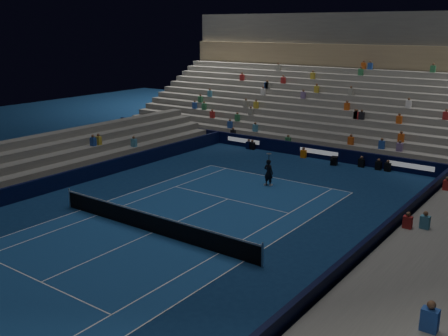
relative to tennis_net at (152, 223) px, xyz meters
name	(u,v)px	position (x,y,z in m)	size (l,w,h in m)	color
ground	(153,233)	(0.00, 0.00, -0.50)	(90.00, 90.00, 0.00)	navy
court_surface	(153,233)	(0.00, 0.00, -0.50)	(10.97, 23.77, 0.01)	navy
sponsor_barrier_far	(320,152)	(0.00, 18.50, 0.00)	(44.00, 0.25, 1.00)	black
sponsor_barrier_east	(335,278)	(9.70, 0.00, 0.00)	(0.25, 37.00, 1.00)	black
sponsor_barrier_west	(35,188)	(-9.70, 0.00, 0.00)	(0.25, 37.00, 1.00)	black
grandstand_main	(368,101)	(0.00, 27.90, 2.87)	(44.00, 15.20, 11.20)	slate
grandstand_east	(428,294)	(13.17, 0.00, 0.41)	(5.00, 37.00, 2.50)	slate
grandstand_west	(1,172)	(-13.17, 0.00, 0.41)	(5.00, 37.00, 2.50)	slate
tennis_net	(152,223)	(0.00, 0.00, 0.00)	(12.90, 0.10, 1.10)	#B2B2B7
tennis_player	(269,173)	(0.52, 10.11, 0.36)	(0.63, 0.42, 1.74)	black
broadcast_camera	(334,161)	(1.72, 17.40, -0.19)	(0.59, 0.98, 0.62)	black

